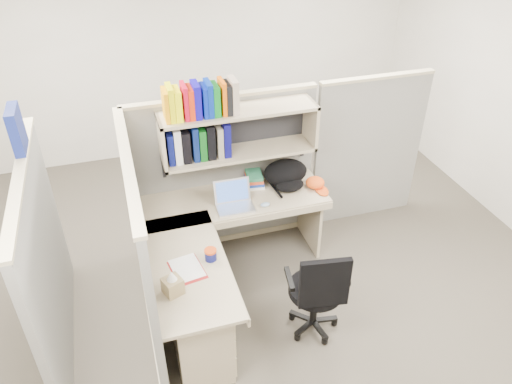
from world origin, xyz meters
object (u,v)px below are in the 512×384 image
object	(u,v)px
snack_canister	(211,254)
task_chair	(316,304)
desk	(213,294)
backpack	(287,175)
laptop	(235,197)

from	to	relation	value
snack_canister	task_chair	world-z (taller)	task_chair
desk	task_chair	bearing A→B (deg)	-17.06
desk	snack_canister	size ratio (longest dim) A/B	17.75
snack_canister	task_chair	size ratio (longest dim) A/B	0.10
task_chair	backpack	bearing A→B (deg)	82.43
laptop	snack_canister	xyz separation A→B (m)	(-0.36, -0.61, -0.07)
task_chair	desk	bearing A→B (deg)	162.94
desk	laptop	size ratio (longest dim) A/B	5.24
laptop	task_chair	bearing A→B (deg)	-65.04
desk	snack_canister	world-z (taller)	snack_canister
laptop	backpack	bearing A→B (deg)	20.52
laptop	task_chair	size ratio (longest dim) A/B	0.35
task_chair	snack_canister	bearing A→B (deg)	156.49
laptop	snack_canister	distance (m)	0.71
desk	laptop	bearing A→B (deg)	61.41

